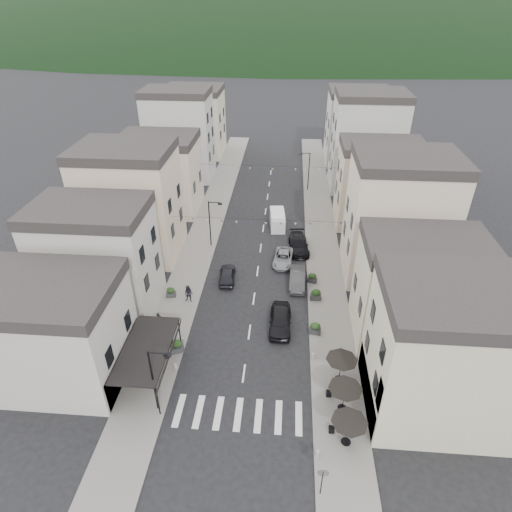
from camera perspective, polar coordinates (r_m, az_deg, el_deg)
The scene contains 30 objects.
ground at distance 32.90m, azimuth -2.79°, elevation -23.10°, with size 700.00×700.00×0.00m, color black.
sidewalk_left at distance 58.17m, azimuth -6.37°, elevation 4.49°, with size 4.00×76.00×0.12m, color slate.
sidewalk_right at distance 57.41m, azimuth 8.55°, elevation 3.91°, with size 4.00×76.00×0.12m, color slate.
hill_backdrop at distance 319.60m, azimuth 4.48°, elevation 27.45°, with size 640.00×360.00×70.00m, color black.
boutique_building at distance 37.71m, azimuth -26.39°, elevation -9.47°, with size 12.00×8.00×8.00m, color #B3B0A4.
bistro_building at distance 33.54m, azimuth 23.93°, elevation -12.32°, with size 10.00×8.00×10.00m, color beige.
boutique_awning at distance 35.04m, azimuth -14.03°, elevation -12.02°, with size 3.77×7.50×3.28m.
buildings_row_left at distance 62.46m, azimuth -12.25°, elevation 12.05°, with size 10.20×54.16×14.00m.
buildings_row_right at distance 59.95m, azimuth 15.63°, elevation 10.93°, with size 10.20×54.16×14.50m.
cafe_terrace at distance 32.95m, azimuth 11.77°, elevation -17.20°, with size 2.50×8.10×2.53m.
streetlamp_left_near at distance 32.27m, azimuth -13.22°, elevation -15.21°, with size 1.70×0.56×6.00m.
streetlamp_left_far at distance 50.98m, azimuth -5.91°, elevation 4.89°, with size 1.70×0.56×6.00m.
streetlamp_right_far at distance 66.74m, azimuth 6.85°, elevation 11.64°, with size 1.70×0.56×6.00m.
traffic_sign at distance 29.40m, azimuth 8.86°, elevation -27.10°, with size 0.70×0.07×2.70m.
bollards at distance 35.96m, azimuth -1.72°, elevation -15.51°, with size 11.66×10.26×0.60m.
bunting_near at distance 45.86m, azimuth 0.32°, elevation 4.52°, with size 19.00×0.28×0.62m.
bunting_far at distance 60.44m, azimuth 1.47°, elevation 11.61°, with size 19.00×0.28×0.62m.
parked_car_a at distance 40.11m, azimuth 3.25°, elevation -8.53°, with size 2.00×4.98×1.70m, color black.
parked_car_b at distance 45.62m, azimuth 5.53°, elevation -3.04°, with size 1.60×4.60×1.52m, color #313133.
parked_car_c at distance 49.11m, azimuth 3.64°, elevation -0.27°, with size 2.12×4.60×1.28m, color gray.
parked_car_d at distance 51.63m, azimuth 5.73°, elevation 1.57°, with size 2.16×5.33×1.55m, color black.
parked_car_e at distance 46.25m, azimuth -3.86°, elevation -2.48°, with size 1.67×4.15×1.41m, color black.
delivery_van at distance 56.49m, azimuth 2.87°, elevation 4.92°, with size 2.21×4.70×2.19m.
pedestrian_a at distance 40.84m, azimuth -12.79°, elevation -8.38°, with size 0.61×0.40×1.67m, color black.
pedestrian_b at distance 43.32m, azimuth -8.97°, elevation -4.99°, with size 0.92×0.72×1.90m, color #27212C.
planter_la at distance 38.35m, azimuth -10.48°, elevation -11.71°, with size 1.29×1.01×1.27m.
planter_lb at distance 44.56m, azimuth -11.28°, elevation -4.75°, with size 1.03×0.66×1.09m.
planter_ra at distance 39.80m, azimuth 7.89°, elevation -9.52°, with size 1.14×0.72×1.20m.
planter_rb at distance 43.69m, azimuth 7.98°, elevation -5.12°, with size 1.12×0.64×1.23m.
planter_rc at distance 46.12m, azimuth 7.51°, elevation -2.90°, with size 1.09×0.77×1.11m.
Camera 1 is at (2.94, -18.44, 27.09)m, focal length 30.00 mm.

